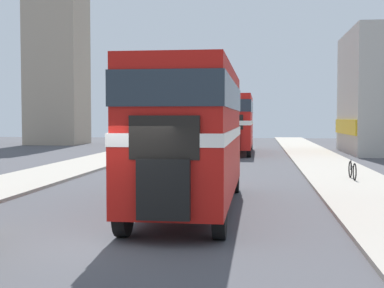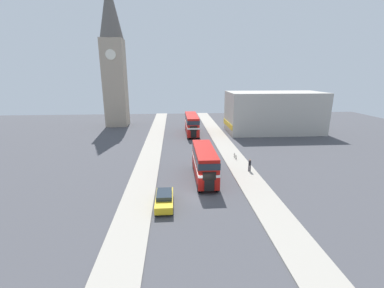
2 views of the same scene
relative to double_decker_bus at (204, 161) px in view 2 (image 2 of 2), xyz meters
name	(u,v)px [view 2 (image 2 of 2)]	position (x,y,z in m)	size (l,w,h in m)	color
ground_plane	(200,195)	(-1.05, -4.46, -2.41)	(120.00, 120.00, 0.00)	#47474C
sidewalk_right	(259,193)	(5.70, -4.46, -2.35)	(3.50, 120.00, 0.12)	#A8A093
sidewalk_left	(139,196)	(-7.80, -4.46, -2.35)	(3.50, 120.00, 0.12)	#A8A093
double_decker_bus	(204,161)	(0.00, 0.00, 0.00)	(2.48, 9.41, 4.05)	#B2140F
bus_distant	(192,123)	(0.13, 25.26, 0.15)	(2.54, 10.99, 4.31)	red
car_parked_near	(164,199)	(-4.88, -6.61, -1.67)	(1.76, 4.55, 1.43)	gold
pedestrian_walking	(250,164)	(6.48, 1.95, -1.32)	(0.35, 0.35, 1.72)	#282833
bicycle_on_pavement	(235,156)	(5.80, 7.47, -1.93)	(0.05, 1.76, 0.78)	black
church_tower	(113,54)	(-18.30, 36.65, 15.23)	(5.53, 5.53, 34.48)	tan
shop_building_block	(274,112)	(18.91, 26.07, 2.13)	(21.07, 9.80, 9.10)	#B2ADA3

